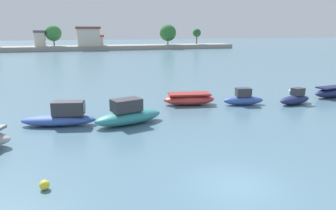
{
  "coord_description": "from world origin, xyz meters",
  "views": [
    {
      "loc": [
        -6.61,
        -11.15,
        6.5
      ],
      "look_at": [
        1.15,
        13.3,
        0.42
      ],
      "focal_mm": 34.24,
      "sensor_mm": 36.0,
      "label": 1
    }
  ],
  "objects_px": {
    "mooring_buoy_3": "(291,91)",
    "mooring_buoy_0": "(45,185)",
    "moored_boat_5": "(243,99)",
    "moored_boat_2": "(61,117)",
    "moored_boat_3": "(128,115)",
    "moored_boat_6": "(295,99)",
    "moored_boat_4": "(189,99)",
    "mooring_buoy_2": "(180,94)",
    "moored_boat_7": "(335,92)"
  },
  "relations": [
    {
      "from": "moored_boat_2",
      "to": "mooring_buoy_0",
      "type": "xyz_separation_m",
      "value": [
        -0.63,
        -9.4,
        -0.39
      ]
    },
    {
      "from": "moored_boat_2",
      "to": "moored_boat_4",
      "type": "height_order",
      "value": "moored_boat_2"
    },
    {
      "from": "mooring_buoy_2",
      "to": "moored_boat_4",
      "type": "bearing_deg",
      "value": -98.24
    },
    {
      "from": "moored_boat_3",
      "to": "mooring_buoy_0",
      "type": "xyz_separation_m",
      "value": [
        -5.1,
        -8.33,
        -0.46
      ]
    },
    {
      "from": "moored_boat_6",
      "to": "mooring_buoy_3",
      "type": "relative_size",
      "value": 8.15
    },
    {
      "from": "moored_boat_7",
      "to": "mooring_buoy_0",
      "type": "xyz_separation_m",
      "value": [
        -26.14,
        -11.32,
        -0.3
      ]
    },
    {
      "from": "moored_boat_3",
      "to": "moored_boat_5",
      "type": "xyz_separation_m",
      "value": [
        10.75,
        2.74,
        -0.13
      ]
    },
    {
      "from": "moored_boat_7",
      "to": "moored_boat_4",
      "type": "bearing_deg",
      "value": 168.85
    },
    {
      "from": "moored_boat_4",
      "to": "moored_boat_7",
      "type": "height_order",
      "value": "moored_boat_7"
    },
    {
      "from": "moored_boat_2",
      "to": "mooring_buoy_3",
      "type": "height_order",
      "value": "moored_boat_2"
    },
    {
      "from": "moored_boat_2",
      "to": "moored_boat_6",
      "type": "xyz_separation_m",
      "value": [
        19.76,
        0.53,
        -0.1
      ]
    },
    {
      "from": "moored_boat_4",
      "to": "moored_boat_6",
      "type": "bearing_deg",
      "value": -6.3
    },
    {
      "from": "moored_boat_3",
      "to": "moored_boat_7",
      "type": "xyz_separation_m",
      "value": [
        21.04,
        3.0,
        -0.16
      ]
    },
    {
      "from": "moored_boat_6",
      "to": "moored_boat_4",
      "type": "bearing_deg",
      "value": 152.15
    },
    {
      "from": "moored_boat_7",
      "to": "mooring_buoy_2",
      "type": "distance_m",
      "value": 15.18
    },
    {
      "from": "mooring_buoy_2",
      "to": "moored_boat_2",
      "type": "bearing_deg",
      "value": -147.45
    },
    {
      "from": "moored_boat_5",
      "to": "moored_boat_7",
      "type": "bearing_deg",
      "value": 12.09
    },
    {
      "from": "moored_boat_5",
      "to": "mooring_buoy_2",
      "type": "distance_m",
      "value": 6.8
    },
    {
      "from": "moored_boat_3",
      "to": "moored_boat_5",
      "type": "bearing_deg",
      "value": -1.58
    },
    {
      "from": "moored_boat_3",
      "to": "moored_boat_7",
      "type": "bearing_deg",
      "value": -7.79
    },
    {
      "from": "moored_boat_5",
      "to": "moored_boat_6",
      "type": "height_order",
      "value": "moored_boat_5"
    },
    {
      "from": "moored_boat_4",
      "to": "moored_boat_5",
      "type": "distance_m",
      "value": 4.77
    },
    {
      "from": "moored_boat_4",
      "to": "mooring_buoy_3",
      "type": "height_order",
      "value": "moored_boat_4"
    },
    {
      "from": "moored_boat_2",
      "to": "moored_boat_6",
      "type": "bearing_deg",
      "value": 14.5
    },
    {
      "from": "moored_boat_4",
      "to": "moored_boat_3",
      "type": "bearing_deg",
      "value": -135.17
    },
    {
      "from": "moored_boat_2",
      "to": "moored_boat_7",
      "type": "relative_size",
      "value": 1.03
    },
    {
      "from": "moored_boat_2",
      "to": "mooring_buoy_0",
      "type": "height_order",
      "value": "moored_boat_2"
    },
    {
      "from": "moored_boat_5",
      "to": "mooring_buoy_0",
      "type": "relative_size",
      "value": 8.8
    },
    {
      "from": "mooring_buoy_3",
      "to": "moored_boat_3",
      "type": "bearing_deg",
      "value": -162.11
    },
    {
      "from": "moored_boat_6",
      "to": "moored_boat_2",
      "type": "bearing_deg",
      "value": 170.26
    },
    {
      "from": "moored_boat_5",
      "to": "mooring_buoy_0",
      "type": "xyz_separation_m",
      "value": [
        -15.85,
        -11.07,
        -0.33
      ]
    },
    {
      "from": "mooring_buoy_0",
      "to": "mooring_buoy_3",
      "type": "bearing_deg",
      "value": 31.37
    },
    {
      "from": "moored_boat_3",
      "to": "moored_boat_4",
      "type": "distance_m",
      "value": 7.58
    },
    {
      "from": "mooring_buoy_0",
      "to": "moored_boat_6",
      "type": "bearing_deg",
      "value": 25.97
    },
    {
      "from": "moored_boat_4",
      "to": "mooring_buoy_2",
      "type": "xyz_separation_m",
      "value": [
        0.58,
        3.98,
        -0.33
      ]
    },
    {
      "from": "moored_boat_3",
      "to": "mooring_buoy_3",
      "type": "height_order",
      "value": "moored_boat_3"
    },
    {
      "from": "moored_boat_5",
      "to": "mooring_buoy_0",
      "type": "distance_m",
      "value": 19.34
    },
    {
      "from": "moored_boat_2",
      "to": "mooring_buoy_2",
      "type": "xyz_separation_m",
      "value": [
        11.29,
        7.21,
        -0.44
      ]
    },
    {
      "from": "moored_boat_3",
      "to": "mooring_buoy_3",
      "type": "relative_size",
      "value": 12.15
    },
    {
      "from": "mooring_buoy_3",
      "to": "moored_boat_4",
      "type": "bearing_deg",
      "value": -172.49
    },
    {
      "from": "moored_boat_5",
      "to": "mooring_buoy_3",
      "type": "distance_m",
      "value": 8.07
    },
    {
      "from": "moored_boat_2",
      "to": "moored_boat_3",
      "type": "xyz_separation_m",
      "value": [
        4.47,
        -1.07,
        0.07
      ]
    },
    {
      "from": "mooring_buoy_3",
      "to": "mooring_buoy_0",
      "type": "bearing_deg",
      "value": -148.63
    },
    {
      "from": "moored_boat_2",
      "to": "moored_boat_6",
      "type": "height_order",
      "value": "moored_boat_2"
    },
    {
      "from": "moored_boat_5",
      "to": "moored_boat_6",
      "type": "xyz_separation_m",
      "value": [
        4.53,
        -1.14,
        -0.05
      ]
    },
    {
      "from": "mooring_buoy_3",
      "to": "moored_boat_2",
      "type": "bearing_deg",
      "value": -168.05
    },
    {
      "from": "moored_boat_4",
      "to": "moored_boat_7",
      "type": "xyz_separation_m",
      "value": [
        14.8,
        -1.3,
        0.02
      ]
    },
    {
      "from": "moored_boat_6",
      "to": "mooring_buoy_0",
      "type": "height_order",
      "value": "moored_boat_6"
    },
    {
      "from": "moored_boat_3",
      "to": "mooring_buoy_2",
      "type": "height_order",
      "value": "moored_boat_3"
    },
    {
      "from": "moored_boat_2",
      "to": "mooring_buoy_0",
      "type": "relative_size",
      "value": 12.59
    }
  ]
}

